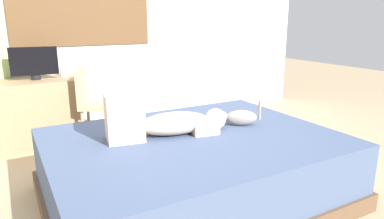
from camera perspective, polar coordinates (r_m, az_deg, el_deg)
The scene contains 9 objects.
ground_plane at distance 2.70m, azimuth -1.65°, elevation -15.83°, with size 16.00×16.00×0.00m, color tan.
back_wall_with_window at distance 4.55m, azimuth -16.30°, elevation 15.28°, with size 6.40×0.14×2.90m.
bed at distance 2.69m, azimuth 0.22°, elevation -9.75°, with size 2.17×1.65×0.52m.
person_lying at distance 2.59m, azimuth -4.97°, elevation -1.90°, with size 0.94×0.39×0.34m.
cat at distance 2.87m, azimuth 7.82°, elevation -1.31°, with size 0.32×0.23×0.21m.
desk at distance 4.16m, azimuth -24.52°, elevation -0.53°, with size 0.90×0.56×0.74m.
tv_monitor at distance 4.06m, azimuth -24.75°, elevation 7.07°, with size 0.48×0.10×0.35m.
cup at distance 4.21m, azimuth -20.51°, elevation 5.87°, with size 0.08×0.08×0.10m, color white.
chair_by_desk at distance 3.90m, azimuth -16.32°, elevation 1.36°, with size 0.50×0.50×0.86m.
Camera 1 is at (-1.07, -2.06, 1.38)m, focal length 32.08 mm.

